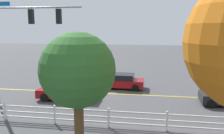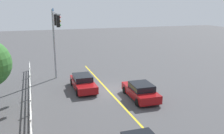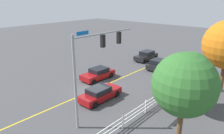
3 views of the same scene
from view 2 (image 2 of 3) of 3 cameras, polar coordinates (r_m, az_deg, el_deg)
The scene contains 6 objects.
ground_plane at distance 22.76m, azimuth -0.81°, elevation -5.59°, with size 120.00×120.00×0.00m, color #444447.
lane_center_stripe at distance 19.26m, azimuth 2.84°, elevation -9.42°, with size 28.00×0.16×0.01m, color gold.
signal_assembly at distance 24.52m, azimuth -13.09°, elevation 7.94°, with size 6.61×0.38×7.43m.
car_0 at distance 20.90m, azimuth 6.69°, elevation -5.58°, with size 4.45×2.05×1.38m.
car_2 at distance 23.15m, azimuth -6.79°, elevation -3.62°, with size 4.59×1.88×1.35m.
white_rail_fence at distance 18.82m, azimuth -18.43°, elevation -8.78°, with size 26.10×0.10×1.15m.
Camera 2 is at (-20.41, 6.45, 7.76)m, focal length 39.17 mm.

